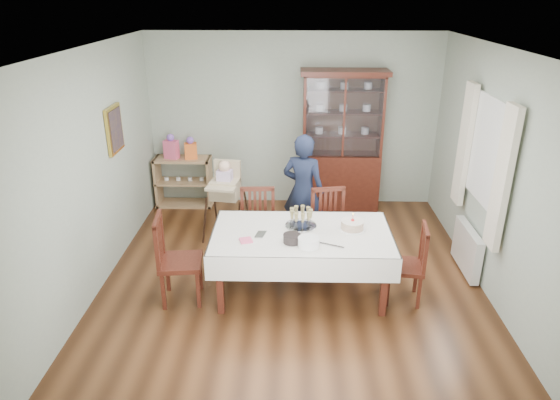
{
  "coord_description": "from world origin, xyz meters",
  "views": [
    {
      "loc": [
        0.0,
        -5.18,
        3.25
      ],
      "look_at": [
        -0.14,
        0.2,
        0.97
      ],
      "focal_mm": 32.0,
      "sensor_mm": 36.0,
      "label": 1
    }
  ],
  "objects_px": {
    "gift_bag_pink": "(171,148)",
    "gift_bag_orange": "(191,149)",
    "dining_table": "(301,262)",
    "champagne_tray": "(301,221)",
    "high_chair": "(226,207)",
    "birthday_cake": "(352,225)",
    "china_cabinet": "(342,140)",
    "sideboard": "(184,182)",
    "chair_far_left": "(258,244)",
    "chair_end_right": "(404,278)",
    "chair_far_right": "(330,245)",
    "chair_end_left": "(180,275)",
    "woman": "(303,191)"
  },
  "relations": [
    {
      "from": "chair_end_right",
      "to": "champagne_tray",
      "type": "height_order",
      "value": "champagne_tray"
    },
    {
      "from": "dining_table",
      "to": "birthday_cake",
      "type": "relative_size",
      "value": 6.79
    },
    {
      "from": "chair_end_left",
      "to": "champagne_tray",
      "type": "distance_m",
      "value": 1.49
    },
    {
      "from": "dining_table",
      "to": "champagne_tray",
      "type": "relative_size",
      "value": 5.56
    },
    {
      "from": "chair_far_left",
      "to": "chair_far_right",
      "type": "relative_size",
      "value": 0.99
    },
    {
      "from": "woman",
      "to": "gift_bag_orange",
      "type": "xyz_separation_m",
      "value": [
        -1.74,
        1.28,
        0.18
      ]
    },
    {
      "from": "chair_end_right",
      "to": "champagne_tray",
      "type": "xyz_separation_m",
      "value": [
        -1.17,
        0.27,
        0.56
      ]
    },
    {
      "from": "chair_far_left",
      "to": "champagne_tray",
      "type": "height_order",
      "value": "chair_far_left"
    },
    {
      "from": "sideboard",
      "to": "chair_far_left",
      "type": "bearing_deg",
      "value": -55.4
    },
    {
      "from": "gift_bag_pink",
      "to": "sideboard",
      "type": "bearing_deg",
      "value": 7.47
    },
    {
      "from": "chair_far_right",
      "to": "high_chair",
      "type": "distance_m",
      "value": 1.63
    },
    {
      "from": "chair_far_right",
      "to": "gift_bag_pink",
      "type": "height_order",
      "value": "gift_bag_pink"
    },
    {
      "from": "high_chair",
      "to": "gift_bag_pink",
      "type": "distance_m",
      "value": 1.56
    },
    {
      "from": "dining_table",
      "to": "birthday_cake",
      "type": "height_order",
      "value": "birthday_cake"
    },
    {
      "from": "chair_far_left",
      "to": "high_chair",
      "type": "distance_m",
      "value": 0.97
    },
    {
      "from": "chair_end_left",
      "to": "chair_end_right",
      "type": "relative_size",
      "value": 1.13
    },
    {
      "from": "chair_far_right",
      "to": "birthday_cake",
      "type": "xyz_separation_m",
      "value": [
        0.2,
        -0.49,
        0.52
      ]
    },
    {
      "from": "dining_table",
      "to": "chair_far_right",
      "type": "distance_m",
      "value": 0.69
    },
    {
      "from": "china_cabinet",
      "to": "sideboard",
      "type": "xyz_separation_m",
      "value": [
        -2.5,
        0.02,
        -0.72
      ]
    },
    {
      "from": "champagne_tray",
      "to": "gift_bag_orange",
      "type": "xyz_separation_m",
      "value": [
        -1.7,
        2.33,
        0.13
      ]
    },
    {
      "from": "high_chair",
      "to": "gift_bag_orange",
      "type": "height_order",
      "value": "gift_bag_orange"
    },
    {
      "from": "chair_end_right",
      "to": "gift_bag_orange",
      "type": "bearing_deg",
      "value": -125.4
    },
    {
      "from": "chair_far_right",
      "to": "gift_bag_orange",
      "type": "height_order",
      "value": "gift_bag_orange"
    },
    {
      "from": "woman",
      "to": "champagne_tray",
      "type": "xyz_separation_m",
      "value": [
        -0.04,
        -1.05,
        0.05
      ]
    },
    {
      "from": "dining_table",
      "to": "champagne_tray",
      "type": "distance_m",
      "value": 0.47
    },
    {
      "from": "chair_end_left",
      "to": "gift_bag_orange",
      "type": "distance_m",
      "value": 2.77
    },
    {
      "from": "chair_end_left",
      "to": "gift_bag_pink",
      "type": "xyz_separation_m",
      "value": [
        -0.66,
        2.67,
        0.67
      ]
    },
    {
      "from": "chair_end_right",
      "to": "birthday_cake",
      "type": "relative_size",
      "value": 3.08
    },
    {
      "from": "chair_end_right",
      "to": "woman",
      "type": "relative_size",
      "value": 0.58
    },
    {
      "from": "gift_bag_pink",
      "to": "gift_bag_orange",
      "type": "bearing_deg",
      "value": -0.0
    },
    {
      "from": "china_cabinet",
      "to": "gift_bag_pink",
      "type": "relative_size",
      "value": 5.51
    },
    {
      "from": "dining_table",
      "to": "chair_far_left",
      "type": "distance_m",
      "value": 0.79
    },
    {
      "from": "chair_far_left",
      "to": "chair_end_left",
      "type": "height_order",
      "value": "chair_end_left"
    },
    {
      "from": "chair_end_right",
      "to": "birthday_cake",
      "type": "bearing_deg",
      "value": -103.03
    },
    {
      "from": "birthday_cake",
      "to": "gift_bag_orange",
      "type": "relative_size",
      "value": 0.84
    },
    {
      "from": "chair_far_right",
      "to": "sideboard",
      "type": "bearing_deg",
      "value": 128.61
    },
    {
      "from": "champagne_tray",
      "to": "sideboard",
      "type": "bearing_deg",
      "value": 128.22
    },
    {
      "from": "chair_far_left",
      "to": "chair_end_right",
      "type": "height_order",
      "value": "chair_far_left"
    },
    {
      "from": "sideboard",
      "to": "high_chair",
      "type": "height_order",
      "value": "high_chair"
    },
    {
      "from": "china_cabinet",
      "to": "birthday_cake",
      "type": "relative_size",
      "value": 7.37
    },
    {
      "from": "chair_far_left",
      "to": "high_chair",
      "type": "height_order",
      "value": "high_chair"
    },
    {
      "from": "champagne_tray",
      "to": "birthday_cake",
      "type": "bearing_deg",
      "value": -6.0
    },
    {
      "from": "chair_far_left",
      "to": "gift_bag_pink",
      "type": "relative_size",
      "value": 2.52
    },
    {
      "from": "sideboard",
      "to": "chair_far_right",
      "type": "height_order",
      "value": "chair_far_right"
    },
    {
      "from": "dining_table",
      "to": "birthday_cake",
      "type": "xyz_separation_m",
      "value": [
        0.57,
        0.08,
        0.43
      ]
    },
    {
      "from": "china_cabinet",
      "to": "chair_far_left",
      "type": "relative_size",
      "value": 2.18
    },
    {
      "from": "sideboard",
      "to": "chair_end_right",
      "type": "relative_size",
      "value": 0.99
    },
    {
      "from": "chair_far_left",
      "to": "woman",
      "type": "distance_m",
      "value": 0.97
    },
    {
      "from": "chair_far_left",
      "to": "chair_far_right",
      "type": "bearing_deg",
      "value": -2.98
    },
    {
      "from": "champagne_tray",
      "to": "gift_bag_orange",
      "type": "bearing_deg",
      "value": 126.1
    }
  ]
}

